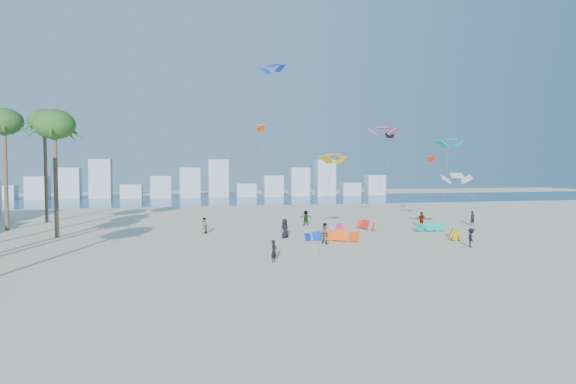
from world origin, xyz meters
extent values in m
plane|color=beige|center=(0.00, 0.00, 0.00)|extent=(220.00, 220.00, 0.00)
plane|color=navy|center=(0.00, 72.00, 0.01)|extent=(220.00, 220.00, 0.00)
imported|color=black|center=(0.01, 6.94, 0.78)|extent=(0.66, 0.67, 1.57)
imported|color=gray|center=(5.85, 13.99, 0.93)|extent=(1.12, 1.14, 1.86)
imported|color=black|center=(3.15, 18.13, 0.91)|extent=(1.06, 0.95, 1.83)
imported|color=gray|center=(19.47, 22.27, 0.90)|extent=(0.90, 1.13, 1.80)
imported|color=black|center=(17.35, 9.51, 0.82)|extent=(0.96, 1.21, 1.64)
imported|color=gray|center=(7.56, 27.33, 0.87)|extent=(1.66, 0.67, 1.74)
imported|color=black|center=(26.32, 23.07, 0.85)|extent=(0.69, 0.52, 1.71)
imported|color=gray|center=(-4.24, 22.81, 0.82)|extent=(0.94, 1.00, 1.64)
cylinder|color=#595959|center=(4.90, 10.34, 3.90)|extent=(3.02, 5.89, 7.82)
cylinder|color=#595959|center=(13.55, 19.77, 5.44)|extent=(1.87, 3.09, 10.88)
cylinder|color=#595959|center=(18.39, 15.52, 4.72)|extent=(1.91, 2.16, 9.45)
cylinder|color=#595959|center=(3.05, 26.50, 5.78)|extent=(1.20, 4.80, 11.57)
cylinder|color=#595959|center=(16.39, 24.71, 5.40)|extent=(2.93, 5.03, 10.81)
cylinder|color=#595959|center=(20.67, 13.30, 2.98)|extent=(2.79, 3.49, 5.97)
cylinder|color=#595959|center=(2.25, 25.40, 9.00)|extent=(2.58, 2.61, 18.00)
cylinder|color=#595959|center=(22.69, 26.16, 4.06)|extent=(2.64, 4.87, 8.14)
cylinder|color=brown|center=(-18.13, 23.00, 5.40)|extent=(0.40, 0.40, 10.80)
ellipsoid|color=#254F1B|center=(-18.13, 23.00, 10.80)|extent=(3.80, 3.80, 2.85)
cylinder|color=brown|center=(-24.72, 30.00, 5.79)|extent=(0.40, 0.40, 11.57)
ellipsoid|color=#254F1B|center=(-24.72, 30.00, 11.57)|extent=(3.80, 3.80, 2.85)
cylinder|color=brown|center=(-22.59, 37.00, 6.17)|extent=(0.40, 0.40, 12.34)
ellipsoid|color=#254F1B|center=(-22.59, 37.00, 12.34)|extent=(3.80, 3.80, 2.85)
cube|color=#9EADBF|center=(-42.00, 82.00, 1.50)|extent=(4.40, 3.00, 3.00)
cube|color=#9EADBF|center=(-35.80, 82.00, 2.40)|extent=(4.40, 3.00, 4.80)
cube|color=#9EADBF|center=(-29.60, 82.00, 3.30)|extent=(4.40, 3.00, 6.60)
cube|color=#9EADBF|center=(-23.40, 82.00, 4.20)|extent=(4.40, 3.00, 8.40)
cube|color=#9EADBF|center=(-17.20, 82.00, 1.50)|extent=(4.40, 3.00, 3.00)
cube|color=#9EADBF|center=(-11.00, 82.00, 2.40)|extent=(4.40, 3.00, 4.80)
cube|color=#9EADBF|center=(-4.80, 82.00, 3.30)|extent=(4.40, 3.00, 6.60)
cube|color=#9EADBF|center=(1.40, 82.00, 4.20)|extent=(4.40, 3.00, 8.40)
cube|color=#9EADBF|center=(7.60, 82.00, 1.50)|extent=(4.40, 3.00, 3.00)
cube|color=#9EADBF|center=(13.80, 82.00, 2.40)|extent=(4.40, 3.00, 4.80)
cube|color=#9EADBF|center=(20.00, 82.00, 3.30)|extent=(4.40, 3.00, 6.60)
cube|color=#9EADBF|center=(26.20, 82.00, 4.20)|extent=(4.40, 3.00, 8.40)
cube|color=#9EADBF|center=(32.40, 82.00, 1.50)|extent=(4.40, 3.00, 3.00)
cube|color=#9EADBF|center=(38.60, 82.00, 2.40)|extent=(4.40, 3.00, 4.80)
camera|label=1|loc=(-6.25, -26.67, 6.79)|focal=30.19mm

